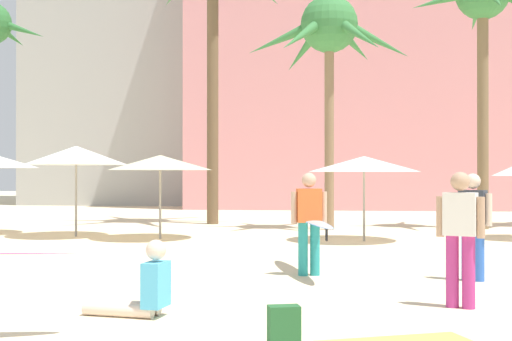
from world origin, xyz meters
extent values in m
cube|color=pink|center=(5.22, 31.65, 8.52)|extent=(21.62, 9.28, 17.05)
cylinder|color=brown|center=(-2.66, 18.05, 4.56)|extent=(0.39, 0.39, 9.12)
cone|color=#2D6B33|center=(-8.28, 15.71, 6.16)|extent=(1.51, 0.30, 0.74)
cone|color=#2D6B33|center=(-9.14, 16.75, 6.19)|extent=(0.54, 1.55, 0.68)
cylinder|color=#896B4C|center=(1.23, 16.07, 3.10)|extent=(0.29, 0.29, 6.20)
sphere|color=#387A3D|center=(1.23, 16.07, 6.20)|extent=(1.73, 1.73, 1.73)
cone|color=#387A3D|center=(2.62, 16.05, 5.68)|extent=(2.10, 0.40, 1.36)
cone|color=#387A3D|center=(1.97, 17.32, 5.82)|extent=(1.43, 2.06, 1.12)
cone|color=#387A3D|center=(0.43, 17.17, 5.64)|extent=(1.52, 1.89, 1.45)
cone|color=#387A3D|center=(-0.20, 16.08, 5.78)|extent=(2.16, 0.39, 1.19)
cone|color=#387A3D|center=(0.48, 14.91, 5.67)|extent=(1.45, 1.96, 1.39)
cone|color=#387A3D|center=(2.04, 14.96, 5.66)|extent=(1.53, 1.91, 1.40)
cylinder|color=brown|center=(5.90, 16.84, 3.61)|extent=(0.34, 0.34, 7.22)
cone|color=#387A3D|center=(5.95, 18.10, 6.86)|extent=(0.44, 1.85, 1.06)
cone|color=#387A3D|center=(4.62, 16.62, 6.97)|extent=(1.91, 0.68, 0.86)
cylinder|color=gray|center=(-5.52, 12.99, 1.21)|extent=(0.06, 0.06, 2.43)
cone|color=white|center=(-5.52, 12.99, 2.18)|extent=(2.75, 2.75, 0.51)
cylinder|color=gray|center=(2.10, 12.46, 1.06)|extent=(0.06, 0.06, 2.12)
cone|color=white|center=(2.10, 12.46, 1.93)|extent=(2.78, 2.78, 0.39)
cylinder|color=gray|center=(-3.10, 12.52, 1.08)|extent=(0.06, 0.06, 2.16)
cone|color=beige|center=(-3.10, 12.52, 1.97)|extent=(2.68, 2.68, 0.38)
cube|color=#21552B|center=(0.83, 1.41, 0.21)|extent=(0.34, 0.26, 0.42)
cube|color=#1B4422|center=(0.80, 1.52, 0.13)|extent=(0.22, 0.12, 0.18)
cylinder|color=teal|center=(0.82, 6.34, 0.44)|extent=(0.19, 0.19, 0.88)
cylinder|color=teal|center=(1.02, 6.38, 0.44)|extent=(0.19, 0.19, 0.88)
cube|color=orange|center=(0.92, 6.36, 1.16)|extent=(0.44, 0.30, 0.56)
sphere|color=#D1A889|center=(0.92, 6.36, 1.58)|extent=(0.29, 0.29, 0.24)
cylinder|color=#D1A889|center=(0.67, 6.30, 1.12)|extent=(0.12, 0.12, 0.53)
cylinder|color=#D1A889|center=(1.16, 6.41, 1.12)|extent=(0.12, 0.12, 0.53)
ellipsoid|color=#B2B2B7|center=(0.92, 6.66, 0.90)|extent=(1.04, 3.07, 0.14)
ellipsoid|color=#2780D2|center=(0.92, 6.66, 0.90)|extent=(1.06, 3.08, 0.11)
cube|color=black|center=(1.21, 5.46, 0.75)|extent=(0.04, 0.11, 0.18)
cylinder|color=blue|center=(3.41, 6.11, 0.45)|extent=(0.22, 0.22, 0.89)
cylinder|color=blue|center=(3.58, 6.01, 0.45)|extent=(0.22, 0.22, 0.89)
cube|color=#333842|center=(3.50, 6.06, 1.16)|extent=(0.46, 0.39, 0.53)
sphere|color=beige|center=(3.50, 6.06, 1.56)|extent=(0.33, 0.33, 0.24)
cylinder|color=beige|center=(3.28, 6.18, 1.12)|extent=(0.14, 0.14, 0.50)
cylinder|color=beige|center=(3.72, 5.94, 1.12)|extent=(0.14, 0.14, 0.50)
cylinder|color=#B7337F|center=(2.80, 3.77, 0.45)|extent=(0.21, 0.21, 0.91)
cylinder|color=#B7337F|center=(2.98, 3.70, 0.45)|extent=(0.21, 0.21, 0.91)
cube|color=white|center=(2.89, 3.73, 1.18)|extent=(0.45, 0.35, 0.54)
sphere|color=tan|center=(2.89, 3.73, 1.58)|extent=(0.31, 0.31, 0.24)
cylinder|color=tan|center=(2.66, 3.83, 1.14)|extent=(0.13, 0.13, 0.51)
cylinder|color=tan|center=(3.12, 3.64, 1.14)|extent=(0.13, 0.13, 0.51)
cylinder|color=beige|center=(-1.20, 2.74, 0.08)|extent=(0.88, 0.30, 0.16)
cylinder|color=beige|center=(-1.17, 2.94, 0.08)|extent=(0.88, 0.30, 0.16)
cube|color=#4CB2DB|center=(-0.76, 2.77, 0.38)|extent=(0.28, 0.43, 0.53)
sphere|color=beige|center=(-0.76, 2.77, 0.79)|extent=(0.28, 0.28, 0.24)
camera|label=1|loc=(1.28, -5.34, 1.68)|focal=49.63mm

